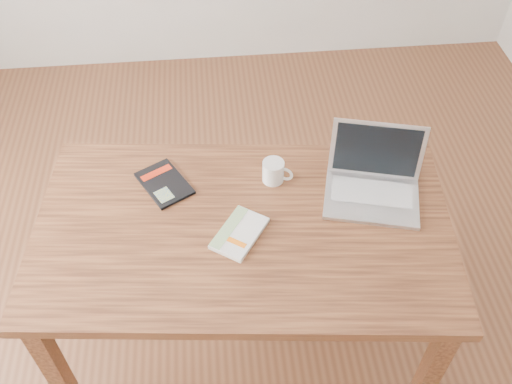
{
  "coord_description": "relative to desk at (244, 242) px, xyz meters",
  "views": [
    {
      "loc": [
        -0.05,
        -1.35,
        2.26
      ],
      "look_at": [
        0.08,
        -0.06,
        0.85
      ],
      "focal_mm": 40.0,
      "sensor_mm": 36.0,
      "label": 1
    }
  ],
  "objects": [
    {
      "name": "room",
      "position": [
        -0.09,
        0.12,
        0.69
      ],
      "size": [
        4.04,
        4.04,
        2.7
      ],
      "color": "#57321D",
      "rests_on": "ground"
    },
    {
      "name": "coffee_mug",
      "position": [
        0.13,
        0.21,
        0.13
      ],
      "size": [
        0.11,
        0.08,
        0.08
      ],
      "rotation": [
        0.0,
        0.0,
        -0.43
      ],
      "color": "white",
      "rests_on": "desk"
    },
    {
      "name": "black_guidebook",
      "position": [
        -0.27,
        0.22,
        0.1
      ],
      "size": [
        0.23,
        0.25,
        0.01
      ],
      "rotation": [
        0.0,
        0.0,
        0.52
      ],
      "color": "black",
      "rests_on": "desk"
    },
    {
      "name": "desk",
      "position": [
        0.0,
        0.0,
        0.0
      ],
      "size": [
        1.51,
        0.96,
        0.75
      ],
      "rotation": [
        0.0,
        0.0,
        -0.11
      ],
      "color": "#532D19",
      "rests_on": "ground"
    },
    {
      "name": "white_guidebook",
      "position": [
        -0.02,
        -0.04,
        0.1
      ],
      "size": [
        0.22,
        0.24,
        0.02
      ],
      "rotation": [
        0.0,
        0.0,
        -0.59
      ],
      "color": "silver",
      "rests_on": "desk"
    },
    {
      "name": "laptop",
      "position": [
        0.47,
        0.12,
        0.14
      ],
      "size": [
        0.39,
        0.35,
        0.23
      ],
      "rotation": [
        0.0,
        0.0,
        -0.25
      ],
      "color": "silver",
      "rests_on": "desk"
    }
  ]
}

